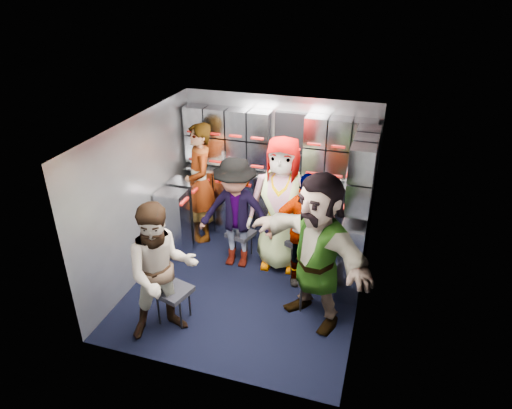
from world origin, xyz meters
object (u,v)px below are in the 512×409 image
(jump_seat_near_left, at_px, (173,292))
(jump_seat_near_right, at_px, (317,277))
(jump_seat_mid_left, at_px, (241,235))
(attendant_arc_b, at_px, (236,214))
(attendant_arc_a, at_px, (162,272))
(attendant_arc_d, at_px, (304,230))
(attendant_standing, at_px, (200,183))
(attendant_arc_e, at_px, (317,251))
(jump_seat_mid_right, at_px, (306,245))
(attendant_arc_c, at_px, (282,204))
(jump_seat_center, at_px, (284,229))

(jump_seat_near_left, bearing_deg, jump_seat_near_right, 25.09)
(jump_seat_mid_left, bearing_deg, attendant_arc_b, -90.00)
(jump_seat_mid_left, bearing_deg, attendant_arc_a, -100.38)
(attendant_arc_a, relative_size, attendant_arc_d, 1.05)
(jump_seat_mid_left, distance_m, attendant_standing, 0.97)
(jump_seat_mid_left, distance_m, attendant_arc_a, 1.74)
(attendant_arc_e, bearing_deg, attendant_standing, 179.04)
(jump_seat_mid_left, distance_m, jump_seat_mid_right, 0.95)
(attendant_arc_b, height_order, attendant_arc_d, attendant_arc_b)
(jump_seat_mid_right, relative_size, attendant_arc_c, 0.29)
(jump_seat_near_left, xyz_separation_m, jump_seat_center, (0.88, 1.65, 0.05))
(jump_seat_center, distance_m, jump_seat_near_right, 1.13)
(jump_seat_near_left, relative_size, jump_seat_mid_left, 1.11)
(attendant_arc_a, bearing_deg, attendant_standing, 65.32)
(attendant_arc_a, bearing_deg, attendant_arc_c, 25.32)
(attendant_arc_b, xyz_separation_m, attendant_arc_c, (0.57, 0.17, 0.14))
(attendant_arc_e, bearing_deg, attendant_arc_d, 144.90)
(jump_seat_mid_right, xyz_separation_m, jump_seat_near_right, (0.27, -0.66, 0.00))
(attendant_arc_d, bearing_deg, jump_seat_mid_left, 147.07)
(attendant_arc_d, bearing_deg, attendant_arc_b, 157.58)
(attendant_arc_d, bearing_deg, jump_seat_near_left, -152.30)
(jump_seat_mid_left, height_order, attendant_arc_b, attendant_arc_b)
(attendant_arc_a, height_order, attendant_arc_b, attendant_arc_a)
(jump_seat_mid_left, height_order, attendant_arc_d, attendant_arc_d)
(jump_seat_mid_right, distance_m, jump_seat_near_right, 0.71)
(attendant_arc_a, distance_m, attendant_arc_b, 1.50)
(jump_seat_near_right, bearing_deg, attendant_arc_d, 119.24)
(jump_seat_mid_left, bearing_deg, attendant_arc_e, -38.07)
(jump_seat_mid_right, height_order, attendant_arc_b, attendant_arc_b)
(jump_seat_near_left, distance_m, attendant_arc_b, 1.38)
(attendant_arc_e, bearing_deg, jump_seat_mid_left, 174.69)
(jump_seat_center, bearing_deg, jump_seat_near_left, -118.01)
(attendant_standing, relative_size, attendant_arc_d, 1.17)
(attendant_arc_b, bearing_deg, jump_seat_near_left, -105.35)
(jump_seat_mid_left, xyz_separation_m, attendant_arc_a, (-0.30, -1.65, 0.45))
(jump_seat_near_left, relative_size, jump_seat_center, 0.83)
(jump_seat_near_left, xyz_separation_m, attendant_arc_a, (-0.00, -0.18, 0.41))
(jump_seat_near_right, relative_size, attendant_standing, 0.28)
(jump_seat_center, height_order, attendant_arc_a, attendant_arc_a)
(jump_seat_mid_left, bearing_deg, jump_seat_center, 16.91)
(attendant_arc_b, bearing_deg, attendant_standing, 142.00)
(jump_seat_center, bearing_deg, attendant_arc_a, -115.62)
(jump_seat_center, distance_m, attendant_arc_c, 0.51)
(attendant_arc_e, bearing_deg, jump_seat_near_right, 122.75)
(jump_seat_mid_right, relative_size, attendant_standing, 0.30)
(jump_seat_center, height_order, attendant_standing, attendant_standing)
(attendant_arc_a, relative_size, attendant_arc_e, 0.87)
(attendant_arc_c, bearing_deg, jump_seat_center, 87.00)
(attendant_arc_a, bearing_deg, attendant_arc_b, 41.71)
(jump_seat_center, xyz_separation_m, attendant_arc_c, (-0.00, -0.18, 0.48))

